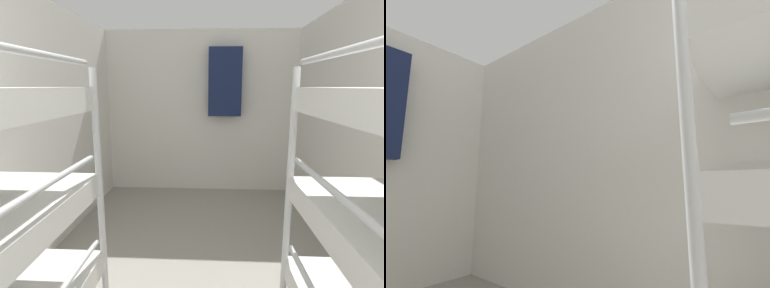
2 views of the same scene
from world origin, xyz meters
The scene contains 1 object.
wall_right centered at (1.34, 2.34, 1.12)m, with size 0.06×4.79×2.24m.
Camera 2 is at (-0.18, 2.12, 0.87)m, focal length 24.00 mm.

